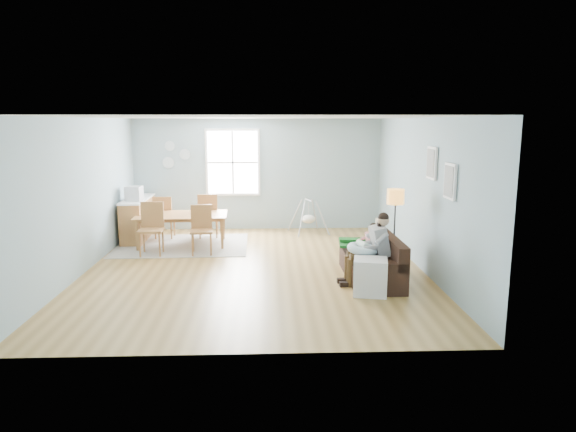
{
  "coord_description": "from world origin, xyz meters",
  "views": [
    {
      "loc": [
        0.25,
        -9.02,
        2.63
      ],
      "look_at": [
        0.59,
        -0.2,
        1.0
      ],
      "focal_mm": 32.0,
      "sensor_mm": 36.0,
      "label": 1
    }
  ],
  "objects_px": {
    "father": "(371,246)",
    "storage_cube": "(370,277)",
    "toddler": "(368,240)",
    "counter": "(138,218)",
    "baby_swing": "(308,218)",
    "chair_se": "(201,226)",
    "floor_lamp": "(395,204)",
    "chair_ne": "(208,213)",
    "chair_sw": "(152,224)",
    "monitor": "(134,193)",
    "chair_nw": "(164,214)",
    "dining_table": "(182,230)",
    "sofa": "(374,264)"
  },
  "relations": [
    {
      "from": "floor_lamp",
      "to": "baby_swing",
      "type": "relative_size",
      "value": 1.48
    },
    {
      "from": "storage_cube",
      "to": "floor_lamp",
      "type": "bearing_deg",
      "value": 61.77
    },
    {
      "from": "father",
      "to": "sofa",
      "type": "bearing_deg",
      "value": 66.22
    },
    {
      "from": "chair_sw",
      "to": "counter",
      "type": "height_order",
      "value": "chair_sw"
    },
    {
      "from": "dining_table",
      "to": "counter",
      "type": "height_order",
      "value": "counter"
    },
    {
      "from": "dining_table",
      "to": "chair_sw",
      "type": "bearing_deg",
      "value": -128.0
    },
    {
      "from": "father",
      "to": "toddler",
      "type": "xyz_separation_m",
      "value": [
        0.05,
        0.45,
        -0.0
      ]
    },
    {
      "from": "baby_swing",
      "to": "father",
      "type": "bearing_deg",
      "value": -79.63
    },
    {
      "from": "dining_table",
      "to": "chair_ne",
      "type": "height_order",
      "value": "chair_ne"
    },
    {
      "from": "toddler",
      "to": "floor_lamp",
      "type": "height_order",
      "value": "floor_lamp"
    },
    {
      "from": "father",
      "to": "storage_cube",
      "type": "xyz_separation_m",
      "value": [
        -0.11,
        -0.51,
        -0.36
      ]
    },
    {
      "from": "storage_cube",
      "to": "baby_swing",
      "type": "bearing_deg",
      "value": 97.8
    },
    {
      "from": "storage_cube",
      "to": "counter",
      "type": "bearing_deg",
      "value": 138.45
    },
    {
      "from": "toddler",
      "to": "chair_ne",
      "type": "bearing_deg",
      "value": 135.43
    },
    {
      "from": "father",
      "to": "chair_ne",
      "type": "xyz_separation_m",
      "value": [
        -3.03,
        3.48,
        -0.05
      ]
    },
    {
      "from": "floor_lamp",
      "to": "dining_table",
      "type": "relative_size",
      "value": 0.76
    },
    {
      "from": "counter",
      "to": "monitor",
      "type": "distance_m",
      "value": 0.69
    },
    {
      "from": "chair_se",
      "to": "chair_nw",
      "type": "xyz_separation_m",
      "value": [
        -1.02,
        1.34,
        -0.0
      ]
    },
    {
      "from": "chair_ne",
      "to": "monitor",
      "type": "distance_m",
      "value": 1.67
    },
    {
      "from": "storage_cube",
      "to": "dining_table",
      "type": "relative_size",
      "value": 0.3
    },
    {
      "from": "chair_sw",
      "to": "counter",
      "type": "xyz_separation_m",
      "value": [
        -0.62,
        1.38,
        -0.13
      ]
    },
    {
      "from": "sofa",
      "to": "chair_nw",
      "type": "distance_m",
      "value": 5.24
    },
    {
      "from": "floor_lamp",
      "to": "chair_nw",
      "type": "height_order",
      "value": "floor_lamp"
    },
    {
      "from": "toddler",
      "to": "chair_sw",
      "type": "xyz_separation_m",
      "value": [
        -4.04,
        1.65,
        -0.03
      ]
    },
    {
      "from": "chair_ne",
      "to": "baby_swing",
      "type": "height_order",
      "value": "chair_ne"
    },
    {
      "from": "sofa",
      "to": "father",
      "type": "distance_m",
      "value": 0.47
    },
    {
      "from": "counter",
      "to": "baby_swing",
      "type": "bearing_deg",
      "value": 5.84
    },
    {
      "from": "chair_sw",
      "to": "monitor",
      "type": "height_order",
      "value": "monitor"
    },
    {
      "from": "chair_ne",
      "to": "father",
      "type": "bearing_deg",
      "value": -48.94
    },
    {
      "from": "toddler",
      "to": "storage_cube",
      "type": "relative_size",
      "value": 1.26
    },
    {
      "from": "sofa",
      "to": "chair_nw",
      "type": "xyz_separation_m",
      "value": [
        -4.15,
        3.19,
        0.29
      ]
    },
    {
      "from": "father",
      "to": "baby_swing",
      "type": "height_order",
      "value": "father"
    },
    {
      "from": "dining_table",
      "to": "monitor",
      "type": "distance_m",
      "value": 1.37
    },
    {
      "from": "toddler",
      "to": "chair_se",
      "type": "xyz_separation_m",
      "value": [
        -3.05,
        1.67,
        -0.07
      ]
    },
    {
      "from": "father",
      "to": "floor_lamp",
      "type": "xyz_separation_m",
      "value": [
        0.56,
        0.75,
        0.58
      ]
    },
    {
      "from": "father",
      "to": "chair_se",
      "type": "bearing_deg",
      "value": 144.88
    },
    {
      "from": "storage_cube",
      "to": "monitor",
      "type": "height_order",
      "value": "monitor"
    },
    {
      "from": "chair_se",
      "to": "baby_swing",
      "type": "bearing_deg",
      "value": 37.6
    },
    {
      "from": "chair_nw",
      "to": "counter",
      "type": "relative_size",
      "value": 0.59
    },
    {
      "from": "chair_sw",
      "to": "baby_swing",
      "type": "distance_m",
      "value": 3.74
    },
    {
      "from": "toddler",
      "to": "counter",
      "type": "height_order",
      "value": "toddler"
    },
    {
      "from": "sofa",
      "to": "counter",
      "type": "xyz_separation_m",
      "value": [
        -4.73,
        3.21,
        0.2
      ]
    },
    {
      "from": "dining_table",
      "to": "floor_lamp",
      "type": "bearing_deg",
      "value": -29.6
    },
    {
      "from": "chair_sw",
      "to": "baby_swing",
      "type": "height_order",
      "value": "chair_sw"
    },
    {
      "from": "chair_nw",
      "to": "baby_swing",
      "type": "xyz_separation_m",
      "value": [
        3.32,
        0.42,
        -0.19
      ]
    },
    {
      "from": "storage_cube",
      "to": "dining_table",
      "type": "xyz_separation_m",
      "value": [
        -3.4,
        3.29,
        0.06
      ]
    },
    {
      "from": "chair_nw",
      "to": "chair_se",
      "type": "bearing_deg",
      "value": -52.78
    },
    {
      "from": "chair_ne",
      "to": "counter",
      "type": "distance_m",
      "value": 1.59
    },
    {
      "from": "chair_se",
      "to": "toddler",
      "type": "bearing_deg",
      "value": -28.64
    },
    {
      "from": "toddler",
      "to": "monitor",
      "type": "relative_size",
      "value": 2.05
    }
  ]
}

